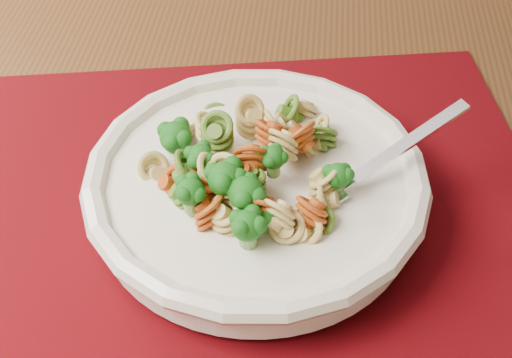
% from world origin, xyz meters
% --- Properties ---
extents(dining_table, '(1.71, 1.42, 0.74)m').
position_xyz_m(dining_table, '(0.67, 0.34, 0.65)').
color(dining_table, '#503216').
rests_on(dining_table, ground).
extents(placemat, '(0.63, 0.60, 0.00)m').
position_xyz_m(placemat, '(0.76, 0.27, 0.74)').
color(placemat, '#500304').
rests_on(placemat, dining_table).
extents(pasta_bowl, '(0.28, 0.28, 0.05)m').
position_xyz_m(pasta_bowl, '(0.77, 0.25, 0.78)').
color(pasta_bowl, silver).
rests_on(pasta_bowl, placemat).
extents(pasta_broccoli_heap, '(0.24, 0.24, 0.06)m').
position_xyz_m(pasta_broccoli_heap, '(0.77, 0.25, 0.79)').
color(pasta_broccoli_heap, tan).
rests_on(pasta_broccoli_heap, pasta_bowl).
extents(fork, '(0.12, 0.16, 0.08)m').
position_xyz_m(fork, '(0.83, 0.26, 0.79)').
color(fork, silver).
rests_on(fork, pasta_bowl).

